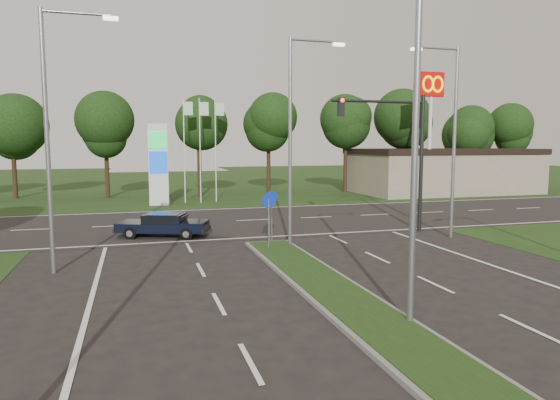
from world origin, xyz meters
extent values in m
cube|color=#1A3210|center=(0.00, 55.00, 0.00)|extent=(160.00, 50.00, 0.02)
cube|color=black|center=(0.00, 24.00, 0.00)|extent=(160.00, 12.00, 0.02)
cube|color=slate|center=(0.00, 4.00, 0.06)|extent=(2.00, 26.00, 0.12)
cube|color=gray|center=(22.00, 36.00, 2.00)|extent=(16.00, 9.00, 4.00)
cylinder|color=gray|center=(0.80, 6.00, 4.50)|extent=(0.16, 0.16, 9.00)
cylinder|color=gray|center=(0.80, 16.00, 4.50)|extent=(0.16, 0.16, 9.00)
cylinder|color=gray|center=(1.90, 16.00, 8.90)|extent=(2.20, 0.10, 0.10)
cube|color=#FFF2CC|center=(3.00, 16.00, 8.80)|extent=(0.50, 0.22, 0.12)
cylinder|color=gray|center=(-8.50, 14.00, 4.50)|extent=(0.16, 0.16, 9.00)
cylinder|color=gray|center=(-7.40, 14.00, 8.90)|extent=(2.20, 0.10, 0.10)
cube|color=#FFF2CC|center=(-6.30, 14.00, 8.80)|extent=(0.50, 0.22, 0.12)
cylinder|color=gray|center=(9.00, 16.00, 4.50)|extent=(0.16, 0.16, 9.00)
cylinder|color=gray|center=(7.90, 16.00, 8.90)|extent=(2.20, 0.10, 0.10)
cube|color=#FFF2CC|center=(6.80, 16.00, 8.80)|extent=(0.50, 0.22, 0.12)
cylinder|color=black|center=(8.50, 18.00, 3.50)|extent=(0.20, 0.20, 7.00)
cylinder|color=black|center=(6.00, 18.00, 6.60)|extent=(5.00, 0.14, 0.14)
cube|color=black|center=(4.00, 18.00, 6.30)|extent=(0.28, 0.28, 0.90)
sphere|color=#FF190C|center=(4.00, 17.82, 6.60)|extent=(0.20, 0.20, 0.20)
cylinder|color=gray|center=(-0.30, 15.50, 1.10)|extent=(0.06, 0.06, 2.20)
cylinder|color=#0C26A5|center=(-0.30, 15.50, 2.10)|extent=(0.56, 0.04, 0.56)
cylinder|color=gray|center=(0.00, 16.50, 1.10)|extent=(0.06, 0.06, 2.20)
cylinder|color=#0C26A5|center=(0.00, 16.50, 2.10)|extent=(0.56, 0.04, 0.56)
cylinder|color=gray|center=(0.30, 17.20, 1.10)|extent=(0.06, 0.06, 2.20)
cylinder|color=#0C26A5|center=(0.30, 17.20, 2.10)|extent=(0.56, 0.04, 0.56)
cube|color=silver|center=(-4.00, 33.00, 3.00)|extent=(1.40, 0.30, 6.00)
cube|color=#0CA53F|center=(-4.00, 32.82, 4.80)|extent=(1.30, 0.08, 1.20)
cube|color=#0C3FBF|center=(-4.00, 32.82, 3.20)|extent=(1.30, 0.08, 1.60)
cylinder|color=silver|center=(-2.00, 34.00, 4.00)|extent=(0.08, 0.08, 8.00)
cube|color=#B2D8B2|center=(-1.65, 34.00, 7.20)|extent=(0.70, 0.02, 1.00)
cylinder|color=silver|center=(-0.80, 34.00, 4.00)|extent=(0.08, 0.08, 8.00)
cube|color=#B2D8B2|center=(-0.45, 34.00, 7.20)|extent=(0.70, 0.02, 1.00)
cylinder|color=silver|center=(0.40, 34.00, 4.00)|extent=(0.08, 0.08, 8.00)
cube|color=#B2D8B2|center=(0.75, 34.00, 7.20)|extent=(0.70, 0.02, 1.00)
cylinder|color=silver|center=(18.00, 32.00, 5.00)|extent=(0.30, 0.30, 10.00)
cube|color=#BF0C07|center=(18.00, 32.00, 9.40)|extent=(2.20, 0.35, 2.00)
torus|color=#FFC600|center=(17.55, 31.78, 9.40)|extent=(1.06, 0.16, 1.06)
torus|color=#FFC600|center=(18.45, 31.78, 9.40)|extent=(1.06, 0.16, 1.06)
cylinder|color=black|center=(0.00, 40.00, 2.20)|extent=(0.36, 0.36, 4.40)
sphere|color=black|center=(0.00, 40.00, 6.50)|extent=(6.00, 6.00, 6.00)
sphere|color=black|center=(0.30, 39.80, 7.50)|extent=(4.80, 4.80, 4.80)
cube|color=black|center=(-4.42, 20.00, 0.53)|extent=(4.57, 3.10, 0.43)
cube|color=black|center=(-4.35, 19.97, 0.94)|extent=(2.26, 2.03, 0.40)
cube|color=black|center=(-4.35, 19.97, 1.15)|extent=(1.91, 1.83, 0.04)
cylinder|color=black|center=(-5.97, 19.74, 0.30)|extent=(0.63, 0.39, 0.60)
cylinder|color=black|center=(-5.42, 21.21, 0.30)|extent=(0.63, 0.39, 0.60)
cylinder|color=black|center=(-3.43, 18.79, 0.30)|extent=(0.63, 0.39, 0.60)
cylinder|color=black|center=(-2.88, 20.26, 0.30)|extent=(0.63, 0.39, 0.60)
camera|label=1|loc=(-5.66, -4.62, 4.49)|focal=32.00mm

